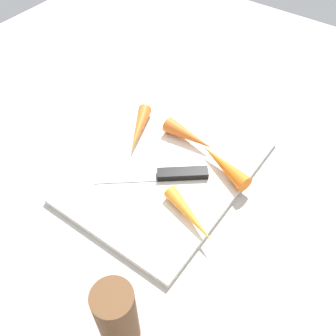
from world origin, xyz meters
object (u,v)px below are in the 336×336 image
at_px(carrot_longest, 138,130).
at_px(pepper_grinder, 117,317).
at_px(carrot_short, 224,165).
at_px(knife, 175,175).
at_px(carrot_long, 190,216).
at_px(carrot_shortest, 189,136).
at_px(cutting_board, 168,170).

distance_m(carrot_longest, pepper_grinder, 0.37).
relative_size(carrot_longest, carrot_short, 1.09).
relative_size(knife, carrot_long, 1.43).
bearing_deg(carrot_long, carrot_shortest, 144.91).
bearing_deg(carrot_long, carrot_short, 115.62).
distance_m(knife, pepper_grinder, 0.28).
bearing_deg(pepper_grinder, carrot_short, 5.88).
distance_m(cutting_board, carrot_long, 0.12).
height_order(cutting_board, knife, knife).
height_order(carrot_long, carrot_shortest, carrot_shortest).
distance_m(knife, carrot_long, 0.09).
bearing_deg(cutting_board, pepper_grinder, -156.43).
xyz_separation_m(knife, carrot_shortest, (0.09, 0.03, 0.01)).
height_order(carrot_long, carrot_short, carrot_short).
bearing_deg(carrot_short, pepper_grinder, 114.13).
xyz_separation_m(cutting_board, carrot_long, (-0.07, -0.09, 0.02)).
height_order(carrot_longest, carrot_short, carrot_short).
bearing_deg(cutting_board, carrot_short, -57.64).
xyz_separation_m(carrot_long, carrot_shortest, (0.15, 0.10, 0.00)).
height_order(carrot_short, carrot_shortest, same).
bearing_deg(carrot_short, carrot_longest, 23.31).
relative_size(knife, carrot_longest, 1.37).
height_order(knife, pepper_grinder, pepper_grinder).
xyz_separation_m(cutting_board, knife, (-0.01, -0.02, 0.01)).
bearing_deg(carrot_shortest, carrot_longest, -153.29).
distance_m(carrot_long, carrot_shortest, 0.18).
distance_m(cutting_board, carrot_longest, 0.11).
distance_m(carrot_short, pepper_grinder, 0.32).
bearing_deg(cutting_board, knife, -114.41).
bearing_deg(knife, carrot_long, 101.18).
height_order(knife, carrot_longest, carrot_longest).
xyz_separation_m(knife, carrot_short, (0.06, -0.06, 0.01)).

